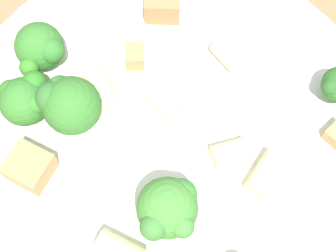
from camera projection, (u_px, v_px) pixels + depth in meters
ground_plane at (168, 148)px, 0.39m from camera, size 2.00×2.00×0.00m
pasta_bowl at (168, 139)px, 0.38m from camera, size 0.29×0.29×0.03m
broccoli_floret_0 at (169, 208)px, 0.32m from camera, size 0.04×0.04×0.04m
broccoli_floret_2 at (25, 99)px, 0.35m from camera, size 0.04×0.03×0.03m
broccoli_floret_4 at (69, 104)px, 0.34m from camera, size 0.04×0.04×0.05m
broccoli_floret_5 at (36, 52)px, 0.37m from camera, size 0.03×0.04×0.04m
rigatoni_0 at (119, 251)px, 0.33m from camera, size 0.02×0.03×0.02m
rigatoni_1 at (227, 55)px, 0.38m from camera, size 0.02×0.03×0.01m
rigatoni_2 at (265, 173)px, 0.35m from camera, size 0.03×0.02×0.01m
rigatoni_3 at (231, 153)px, 0.35m from camera, size 0.03×0.03×0.02m
rigatoni_4 at (99, 92)px, 0.37m from camera, size 0.03×0.03×0.02m
rigatoni_5 at (165, 104)px, 0.37m from camera, size 0.02×0.03×0.01m
chicken_chunk_0 at (163, 6)px, 0.39m from camera, size 0.03×0.03×0.02m
chicken_chunk_2 at (29, 167)px, 0.35m from camera, size 0.03×0.03×0.02m
chicken_chunk_3 at (135, 56)px, 0.38m from camera, size 0.02×0.02×0.01m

